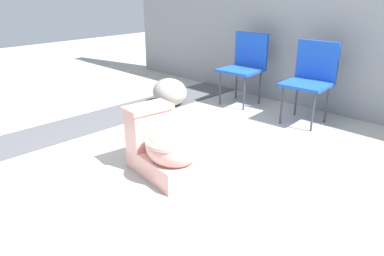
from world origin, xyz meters
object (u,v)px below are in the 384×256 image
Objects in this scene: folding_chair_left at (246,61)px; folding_chair_middle at (312,74)px; toilet at (164,148)px; boulder_near at (170,92)px.

folding_chair_left and folding_chair_middle have the same top height.
boulder_near is (-1.28, 1.21, -0.06)m from toilet.
folding_chair_left is at bearing 117.66° from toilet.
toilet is at bearing -9.66° from folding_chair_middle.
boulder_near is (-0.57, -0.72, -0.35)m from folding_chair_left.
folding_chair_left is at bearing -98.10° from folding_chair_middle.
folding_chair_left reaches higher than boulder_near.
toilet is at bearing -43.41° from boulder_near.
folding_chair_middle reaches higher than toilet.
toilet is at bearing 16.38° from folding_chair_left.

